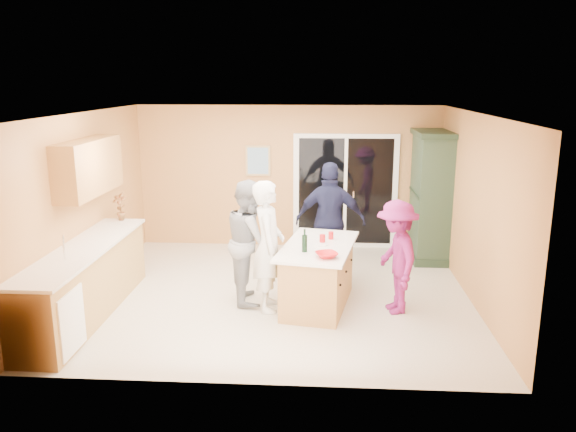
# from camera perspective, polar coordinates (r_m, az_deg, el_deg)

# --- Properties ---
(floor) EXTENTS (5.50, 5.50, 0.00)m
(floor) POSITION_cam_1_polar(r_m,az_deg,el_deg) (8.26, -1.09, -7.92)
(floor) COLOR beige
(floor) RESTS_ON ground
(ceiling) EXTENTS (5.50, 5.00, 0.10)m
(ceiling) POSITION_cam_1_polar(r_m,az_deg,el_deg) (7.69, -1.18, 10.39)
(ceiling) COLOR white
(ceiling) RESTS_ON wall_back
(wall_back) EXTENTS (5.50, 0.10, 2.60)m
(wall_back) POSITION_cam_1_polar(r_m,az_deg,el_deg) (10.32, 0.01, 3.98)
(wall_back) COLOR #F19B63
(wall_back) RESTS_ON ground
(wall_front) EXTENTS (5.50, 0.10, 2.60)m
(wall_front) POSITION_cam_1_polar(r_m,az_deg,el_deg) (5.48, -3.30, -4.91)
(wall_front) COLOR #F19B63
(wall_front) RESTS_ON ground
(wall_left) EXTENTS (0.10, 5.00, 2.60)m
(wall_left) POSITION_cam_1_polar(r_m,az_deg,el_deg) (8.55, -19.84, 1.11)
(wall_left) COLOR #F19B63
(wall_left) RESTS_ON ground
(wall_right) EXTENTS (0.10, 5.00, 2.60)m
(wall_right) POSITION_cam_1_polar(r_m,az_deg,el_deg) (8.13, 18.58, 0.58)
(wall_right) COLOR #F19B63
(wall_right) RESTS_ON ground
(left_cabinet_run) EXTENTS (0.65, 3.05, 1.24)m
(left_cabinet_run) POSITION_cam_1_polar(r_m,az_deg,el_deg) (7.73, -20.31, -6.70)
(left_cabinet_run) COLOR #B68946
(left_cabinet_run) RESTS_ON floor
(upper_cabinets) EXTENTS (0.35, 1.60, 0.75)m
(upper_cabinets) POSITION_cam_1_polar(r_m,az_deg,el_deg) (8.20, -19.58, 4.72)
(upper_cabinets) COLOR #B68946
(upper_cabinets) RESTS_ON wall_left
(sliding_door) EXTENTS (1.90, 0.07, 2.10)m
(sliding_door) POSITION_cam_1_polar(r_m,az_deg,el_deg) (10.32, 5.83, 2.50)
(sliding_door) COLOR white
(sliding_door) RESTS_ON floor
(framed_picture) EXTENTS (0.46, 0.04, 0.56)m
(framed_picture) POSITION_cam_1_polar(r_m,az_deg,el_deg) (10.30, -3.07, 5.63)
(framed_picture) COLOR tan
(framed_picture) RESTS_ON wall_back
(kitchen_island) EXTENTS (1.18, 1.79, 0.87)m
(kitchen_island) POSITION_cam_1_polar(r_m,az_deg,el_deg) (7.75, 3.06, -6.22)
(kitchen_island) COLOR #B68946
(kitchen_island) RESTS_ON floor
(green_hutch) EXTENTS (0.63, 1.20, 2.21)m
(green_hutch) POSITION_cam_1_polar(r_m,az_deg,el_deg) (9.93, 14.29, 1.85)
(green_hutch) COLOR #203322
(green_hutch) RESTS_ON floor
(woman_white) EXTENTS (0.48, 0.68, 1.77)m
(woman_white) POSITION_cam_1_polar(r_m,az_deg,el_deg) (7.48, -2.00, -3.07)
(woman_white) COLOR silver
(woman_white) RESTS_ON floor
(woman_grey) EXTENTS (0.80, 0.95, 1.72)m
(woman_grey) POSITION_cam_1_polar(r_m,az_deg,el_deg) (7.80, -3.84, -2.57)
(woman_grey) COLOR gray
(woman_grey) RESTS_ON floor
(woman_navy) EXTENTS (1.10, 0.50, 1.83)m
(woman_navy) POSITION_cam_1_polar(r_m,az_deg,el_deg) (8.66, 4.33, -0.54)
(woman_navy) COLOR #181B36
(woman_navy) RESTS_ON floor
(woman_magenta) EXTENTS (0.75, 1.08, 1.53)m
(woman_magenta) POSITION_cam_1_polar(r_m,az_deg,el_deg) (7.56, 10.95, -4.11)
(woman_magenta) COLOR #7D1B59
(woman_magenta) RESTS_ON floor
(serving_bowl) EXTENTS (0.36, 0.36, 0.07)m
(serving_bowl) POSITION_cam_1_polar(r_m,az_deg,el_deg) (7.07, 3.94, -3.97)
(serving_bowl) COLOR red
(serving_bowl) RESTS_ON kitchen_island
(tulip_vase) EXTENTS (0.26, 0.22, 0.43)m
(tulip_vase) POSITION_cam_1_polar(r_m,az_deg,el_deg) (8.94, -16.69, 0.92)
(tulip_vase) COLOR red
(tulip_vase) RESTS_ON left_cabinet_run
(tumbler_near) EXTENTS (0.09, 0.09, 0.12)m
(tumbler_near) POSITION_cam_1_polar(r_m,az_deg,el_deg) (7.68, 3.52, -2.33)
(tumbler_near) COLOR red
(tumbler_near) RESTS_ON kitchen_island
(tumbler_far) EXTENTS (0.09, 0.09, 0.10)m
(tumbler_far) POSITION_cam_1_polar(r_m,az_deg,el_deg) (7.88, 4.38, -1.98)
(tumbler_far) COLOR red
(tumbler_far) RESTS_ON kitchen_island
(wine_bottle) EXTENTS (0.07, 0.07, 0.31)m
(wine_bottle) POSITION_cam_1_polar(r_m,az_deg,el_deg) (7.27, 1.70, -2.75)
(wine_bottle) COLOR black
(wine_bottle) RESTS_ON kitchen_island
(white_plate) EXTENTS (0.24, 0.24, 0.01)m
(white_plate) POSITION_cam_1_polar(r_m,az_deg,el_deg) (7.61, 3.39, -2.89)
(white_plate) COLOR silver
(white_plate) RESTS_ON kitchen_island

